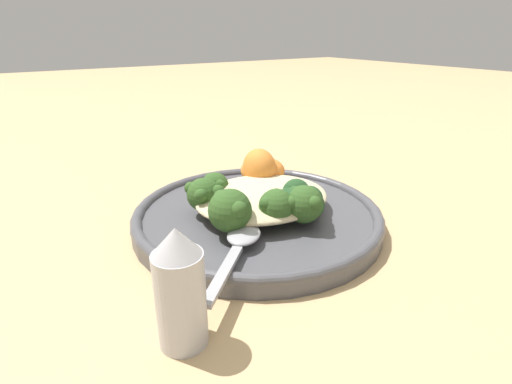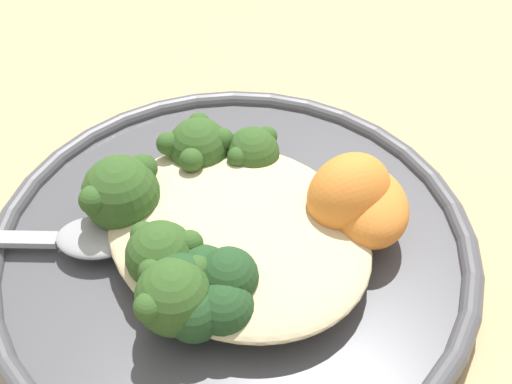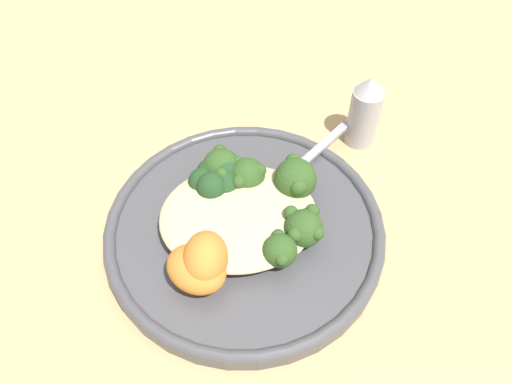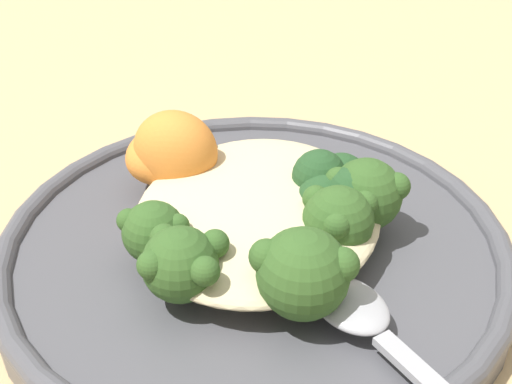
{
  "view_description": "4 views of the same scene",
  "coord_description": "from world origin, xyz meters",
  "px_view_note": "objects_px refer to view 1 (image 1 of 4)",
  "views": [
    {
      "loc": [
        -0.21,
        -0.34,
        0.2
      ],
      "look_at": [
        -0.01,
        -0.03,
        0.05
      ],
      "focal_mm": 28.0,
      "sensor_mm": 36.0,
      "label": 1
    },
    {
      "loc": [
        0.19,
        -0.18,
        0.31
      ],
      "look_at": [
        0.01,
        0.01,
        0.05
      ],
      "focal_mm": 50.0,
      "sensor_mm": 36.0,
      "label": 2
    },
    {
      "loc": [
        0.02,
        0.26,
        0.41
      ],
      "look_at": [
        -0.01,
        -0.02,
        0.05
      ],
      "focal_mm": 35.0,
      "sensor_mm": 36.0,
      "label": 3
    },
    {
      "loc": [
        -0.28,
        -0.06,
        0.24
      ],
      "look_at": [
        0.02,
        -0.01,
        0.04
      ],
      "focal_mm": 50.0,
      "sensor_mm": 36.0,
      "label": 4
    }
  ],
  "objects_px": {
    "broccoli_stalk_4": "(299,203)",
    "spoon": "(240,242)",
    "quinoa_mound": "(262,197)",
    "plate": "(257,215)",
    "sweet_potato_chunk_0": "(259,168)",
    "broccoli_stalk_2": "(241,208)",
    "broccoli_stalk_3": "(277,204)",
    "sweet_potato_chunk_1": "(263,171)",
    "broccoli_stalk_0": "(238,191)",
    "kale_tuft": "(300,200)",
    "salt_shaker": "(180,289)",
    "broccoli_stalk_1": "(222,195)"
  },
  "relations": [
    {
      "from": "broccoli_stalk_2",
      "to": "sweet_potato_chunk_0",
      "type": "bearing_deg",
      "value": -152.75
    },
    {
      "from": "sweet_potato_chunk_0",
      "to": "plate",
      "type": "bearing_deg",
      "value": -126.06
    },
    {
      "from": "quinoa_mound",
      "to": "sweet_potato_chunk_1",
      "type": "xyz_separation_m",
      "value": [
        0.04,
        0.06,
        0.01
      ]
    },
    {
      "from": "sweet_potato_chunk_0",
      "to": "spoon",
      "type": "distance_m",
      "value": 0.15
    },
    {
      "from": "broccoli_stalk_0",
      "to": "sweet_potato_chunk_1",
      "type": "height_order",
      "value": "sweet_potato_chunk_1"
    },
    {
      "from": "broccoli_stalk_4",
      "to": "spoon",
      "type": "distance_m",
      "value": 0.08
    },
    {
      "from": "broccoli_stalk_3",
      "to": "sweet_potato_chunk_0",
      "type": "relative_size",
      "value": 1.59
    },
    {
      "from": "broccoli_stalk_3",
      "to": "kale_tuft",
      "type": "xyz_separation_m",
      "value": [
        0.02,
        -0.01,
        0.0
      ]
    },
    {
      "from": "plate",
      "to": "sweet_potato_chunk_0",
      "type": "height_order",
      "value": "sweet_potato_chunk_0"
    },
    {
      "from": "broccoli_stalk_2",
      "to": "kale_tuft",
      "type": "xyz_separation_m",
      "value": [
        0.06,
        -0.02,
        -0.0
      ]
    },
    {
      "from": "broccoli_stalk_2",
      "to": "kale_tuft",
      "type": "distance_m",
      "value": 0.06
    },
    {
      "from": "plate",
      "to": "spoon",
      "type": "height_order",
      "value": "spoon"
    },
    {
      "from": "plate",
      "to": "sweet_potato_chunk_1",
      "type": "xyz_separation_m",
      "value": [
        0.05,
        0.06,
        0.03
      ]
    },
    {
      "from": "sweet_potato_chunk_1",
      "to": "broccoli_stalk_0",
      "type": "bearing_deg",
      "value": -150.41
    },
    {
      "from": "plate",
      "to": "sweet_potato_chunk_0",
      "type": "bearing_deg",
      "value": 53.94
    },
    {
      "from": "broccoli_stalk_3",
      "to": "sweet_potato_chunk_0",
      "type": "xyz_separation_m",
      "value": [
        0.04,
        0.08,
        0.01
      ]
    },
    {
      "from": "quinoa_mound",
      "to": "broccoli_stalk_1",
      "type": "xyz_separation_m",
      "value": [
        -0.04,
        0.02,
        0.0
      ]
    },
    {
      "from": "quinoa_mound",
      "to": "broccoli_stalk_2",
      "type": "xyz_separation_m",
      "value": [
        -0.04,
        -0.02,
        0.01
      ]
    },
    {
      "from": "broccoli_stalk_3",
      "to": "kale_tuft",
      "type": "distance_m",
      "value": 0.02
    },
    {
      "from": "broccoli_stalk_1",
      "to": "sweet_potato_chunk_0",
      "type": "distance_m",
      "value": 0.08
    },
    {
      "from": "broccoli_stalk_0",
      "to": "broccoli_stalk_4",
      "type": "relative_size",
      "value": 1.11
    },
    {
      "from": "kale_tuft",
      "to": "spoon",
      "type": "xyz_separation_m",
      "value": [
        -0.08,
        -0.02,
        -0.01
      ]
    },
    {
      "from": "kale_tuft",
      "to": "salt_shaker",
      "type": "relative_size",
      "value": 0.59
    },
    {
      "from": "plate",
      "to": "kale_tuft",
      "type": "bearing_deg",
      "value": -58.99
    },
    {
      "from": "broccoli_stalk_4",
      "to": "plate",
      "type": "bearing_deg",
      "value": -156.59
    },
    {
      "from": "plate",
      "to": "sweet_potato_chunk_1",
      "type": "bearing_deg",
      "value": 51.02
    },
    {
      "from": "broccoli_stalk_4",
      "to": "spoon",
      "type": "height_order",
      "value": "broccoli_stalk_4"
    },
    {
      "from": "quinoa_mound",
      "to": "broccoli_stalk_4",
      "type": "xyz_separation_m",
      "value": [
        0.01,
        -0.05,
        0.01
      ]
    },
    {
      "from": "plate",
      "to": "salt_shaker",
      "type": "xyz_separation_m",
      "value": [
        -0.14,
        -0.12,
        0.03
      ]
    },
    {
      "from": "quinoa_mound",
      "to": "sweet_potato_chunk_1",
      "type": "height_order",
      "value": "sweet_potato_chunk_1"
    },
    {
      "from": "spoon",
      "to": "broccoli_stalk_0",
      "type": "bearing_deg",
      "value": -162.87
    },
    {
      "from": "broccoli_stalk_1",
      "to": "broccoli_stalk_2",
      "type": "bearing_deg",
      "value": 109.46
    },
    {
      "from": "spoon",
      "to": "broccoli_stalk_4",
      "type": "bearing_deg",
      "value": 147.14
    },
    {
      "from": "broccoli_stalk_1",
      "to": "broccoli_stalk_0",
      "type": "bearing_deg",
      "value": -138.58
    },
    {
      "from": "broccoli_stalk_3",
      "to": "salt_shaker",
      "type": "distance_m",
      "value": 0.16
    },
    {
      "from": "sweet_potato_chunk_0",
      "to": "broccoli_stalk_2",
      "type": "bearing_deg",
      "value": -134.02
    },
    {
      "from": "quinoa_mound",
      "to": "salt_shaker",
      "type": "relative_size",
      "value": 1.68
    },
    {
      "from": "plate",
      "to": "broccoli_stalk_2",
      "type": "bearing_deg",
      "value": -145.01
    },
    {
      "from": "kale_tuft",
      "to": "salt_shaker",
      "type": "height_order",
      "value": "salt_shaker"
    },
    {
      "from": "sweet_potato_chunk_0",
      "to": "kale_tuft",
      "type": "relative_size",
      "value": 0.93
    },
    {
      "from": "plate",
      "to": "broccoli_stalk_0",
      "type": "xyz_separation_m",
      "value": [
        -0.01,
        0.02,
        0.02
      ]
    },
    {
      "from": "sweet_potato_chunk_1",
      "to": "salt_shaker",
      "type": "height_order",
      "value": "salt_shaker"
    },
    {
      "from": "quinoa_mound",
      "to": "broccoli_stalk_0",
      "type": "distance_m",
      "value": 0.03
    },
    {
      "from": "plate",
      "to": "broccoli_stalk_2",
      "type": "height_order",
      "value": "broccoli_stalk_2"
    },
    {
      "from": "quinoa_mound",
      "to": "broccoli_stalk_4",
      "type": "relative_size",
      "value": 1.66
    },
    {
      "from": "broccoli_stalk_2",
      "to": "kale_tuft",
      "type": "relative_size",
      "value": 2.29
    },
    {
      "from": "kale_tuft",
      "to": "sweet_potato_chunk_0",
      "type": "bearing_deg",
      "value": 82.58
    },
    {
      "from": "quinoa_mound",
      "to": "spoon",
      "type": "height_order",
      "value": "quinoa_mound"
    },
    {
      "from": "broccoli_stalk_1",
      "to": "salt_shaker",
      "type": "bearing_deg",
      "value": 75.41
    },
    {
      "from": "broccoli_stalk_0",
      "to": "broccoli_stalk_4",
      "type": "xyz_separation_m",
      "value": [
        0.03,
        -0.07,
        0.0
      ]
    }
  ]
}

